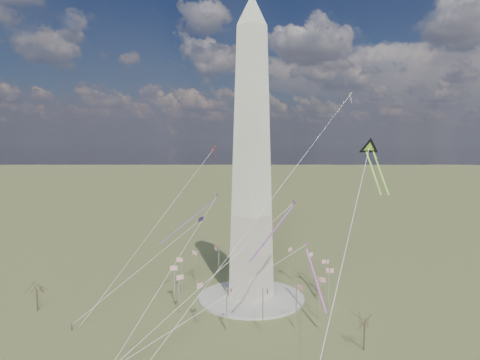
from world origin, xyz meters
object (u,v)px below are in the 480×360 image
Objects in this scene: tree_near at (365,321)px; kite_delta_black at (370,151)px; person_west at (72,327)px; washington_monument at (252,158)px.

tree_near is 0.66× the size of kite_delta_black.
washington_monument is at bearing -98.61° from person_west.
washington_monument is 9.05× the size of tree_near.
washington_monument reaches higher than kite_delta_black.
kite_delta_black reaches higher than tree_near.
person_west is at bearing 6.41° from kite_delta_black.
washington_monument is 38.28m from kite_delta_black.
person_west is at bearing -148.89° from tree_near.
kite_delta_black is at bearing 111.87° from tree_near.
kite_delta_black is (61.68, 59.52, 49.92)m from person_west.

